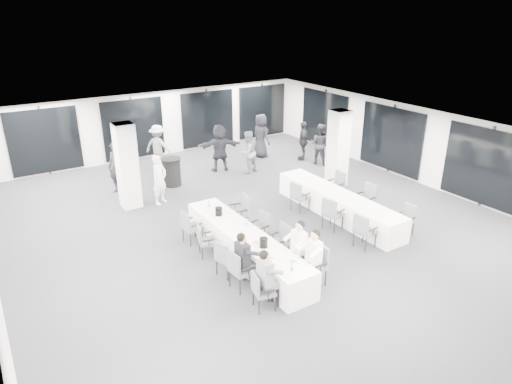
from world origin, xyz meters
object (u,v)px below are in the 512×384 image
standing_guest_e (261,133)px  chair_main_right_fourth (261,226)px  chair_main_right_near (317,262)px  standing_guest_d (303,138)px  standing_guest_h (320,141)px  banquet_table_main (245,246)px  standing_guest_f (220,145)px  banquet_table_side (337,204)px  chair_main_left_second (239,268)px  ice_bucket_near (264,243)px  chair_side_left_near (363,229)px  ice_bucket_far (219,211)px  standing_guest_c (158,143)px  chair_main_left_mid (225,257)px  chair_main_left_fourth (204,239)px  chair_main_right_mid (281,239)px  chair_main_right_second (302,254)px  chair_main_left_far (190,225)px  chair_side_right_near (407,217)px  standing_guest_a (159,176)px  chair_side_right_far (337,184)px  standing_guest_g (117,164)px  chair_side_right_mid (367,198)px  chair_main_right_far (241,210)px  chair_side_left_mid (331,212)px  chair_side_left_far (299,195)px  chair_main_left_near (261,289)px  cocktail_table (172,172)px  standing_guest_b (248,149)px

standing_guest_e → chair_main_right_fourth: bearing=139.7°
standing_guest_e → chair_main_right_near: bearing=147.2°
standing_guest_d → standing_guest_h: (0.23, -0.83, 0.02)m
banquet_table_main → standing_guest_f: (2.77, 6.50, 0.70)m
banquet_table_side → chair_main_left_second: (-4.68, -1.84, 0.19)m
standing_guest_h → ice_bucket_near: 8.87m
standing_guest_d → standing_guest_e: (-1.29, 1.31, 0.12)m
chair_side_left_near → ice_bucket_far: size_ratio=4.30×
standing_guest_c → standing_guest_d: bearing=-153.1°
chair_main_left_mid → chair_main_left_fourth: 1.15m
ice_bucket_near → chair_main_right_mid: bearing=27.2°
chair_main_right_second → standing_guest_d: size_ratio=0.47×
chair_main_left_far → chair_side_right_near: size_ratio=1.04×
banquet_table_side → chair_main_right_mid: (-3.01, -1.17, 0.16)m
chair_side_left_near → chair_main_left_far: bearing=-132.8°
chair_main_right_second → chair_main_right_mid: (0.00, 0.89, 0.02)m
chair_main_left_far → ice_bucket_far: ice_bucket_far is taller
banquet_table_main → chair_main_left_fourth: (-0.82, 0.71, 0.12)m
standing_guest_a → standing_guest_f: standing_guest_f is taller
chair_main_right_mid → standing_guest_f: standing_guest_f is taller
chair_main_left_second → standing_guest_f: size_ratio=0.46×
standing_guest_h → chair_main_right_second: bearing=108.2°
chair_side_right_far → standing_guest_g: (-6.07, 4.62, 0.49)m
chair_side_right_mid → chair_side_left_near: bearing=130.5°
chair_main_right_near → standing_guest_g: standing_guest_g is taller
banquet_table_side → chair_main_left_far: bearing=169.7°
chair_main_right_far → chair_side_left_mid: chair_main_right_far is taller
chair_main_left_mid → standing_guest_g: size_ratio=0.45×
chair_side_left_far → standing_guest_g: size_ratio=0.46×
chair_side_left_near → standing_guest_g: size_ratio=0.47×
chair_main_left_fourth → chair_main_right_far: 1.90m
chair_side_left_near → standing_guest_c: standing_guest_c is taller
chair_side_right_mid → standing_guest_c: (-3.81, 7.95, 0.42)m
chair_main_left_mid → chair_main_left_near: bearing=-13.3°
ice_bucket_far → standing_guest_f: bearing=61.4°
chair_main_right_near → chair_side_right_far: size_ratio=1.00×
chair_main_right_second → chair_main_left_second: bearing=87.7°
chair_main_right_near → chair_side_left_near: 2.27m
ice_bucket_near → banquet_table_side: bearing=22.5°
chair_side_right_mid → ice_bucket_far: (-4.73, 1.02, 0.29)m
standing_guest_h → standing_guest_e: bearing=6.3°
chair_main_right_near → chair_side_right_mid: bearing=-58.2°
chair_main_right_far → chair_side_right_near: size_ratio=1.15×
cocktail_table → standing_guest_a: (-0.97, -1.33, 0.43)m
chair_main_right_fourth → chair_main_left_far: bearing=49.7°
banquet_table_main → chair_side_right_near: chair_side_right_near is taller
banquet_table_main → chair_main_left_second: 1.40m
chair_main_left_fourth → standing_guest_b: bearing=153.5°
chair_main_right_second → chair_main_right_far: (0.01, 2.93, 0.08)m
chair_side_left_far → cocktail_table: bearing=-158.0°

